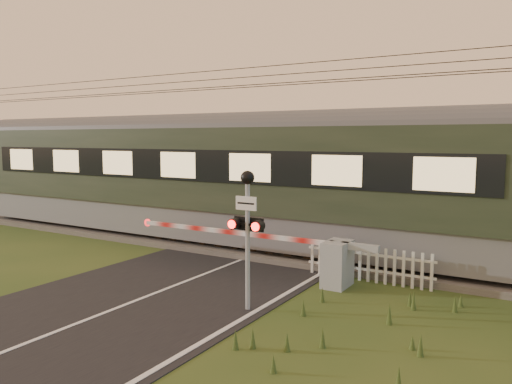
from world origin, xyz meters
The scene contains 7 objects.
ground centered at (0.00, 0.00, 0.00)m, with size 160.00×160.00×0.00m, color #284119.
road centered at (0.02, -0.23, 0.01)m, with size 6.00×140.00×0.03m.
track_bed centered at (0.00, 6.50, 0.07)m, with size 140.00×3.40×0.39m.
overhead_wires centered at (0.00, 6.50, 5.72)m, with size 120.00×0.62×0.62m.
boom_gate centered at (3.18, 3.80, 0.66)m, with size 7.64×0.90×1.20m.
crossing_signal centered at (2.52, 1.13, 2.12)m, with size 0.78×0.34×3.08m.
picket_fence centered at (4.10, 4.60, 0.48)m, with size 3.45×0.08×0.94m.
Camera 1 is at (8.14, -7.92, 3.78)m, focal length 35.00 mm.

